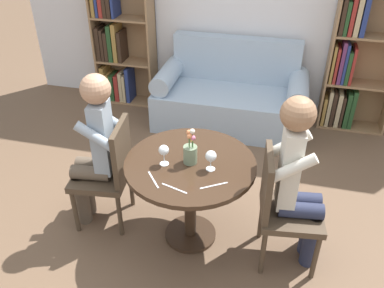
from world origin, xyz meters
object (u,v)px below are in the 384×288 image
Objects in this scene: person_right at (298,180)px; wine_glass_right at (211,157)px; bookshelf_right at (354,64)px; chair_left at (109,170)px; wine_glass_left at (164,151)px; couch at (231,98)px; chair_right at (282,205)px; bookshelf_left at (118,43)px; person_left at (95,148)px; flower_vase at (191,152)px.

person_right is 8.92× the size of wine_glass_right.
bookshelf_right reaches higher than chair_left.
bookshelf_right is at bearing -20.96° from person_right.
wine_glass_left is (0.49, -0.11, 0.33)m from chair_left.
couch is at bearing -168.07° from bookshelf_right.
chair_right is 0.69× the size of person_right.
chair_right reaches higher than wine_glass_left.
person_right is (0.08, 0.02, 0.22)m from chair_right.
couch is 1.04× the size of bookshelf_left.
chair_right is (-0.59, -2.15, -0.24)m from bookshelf_right.
person_left is 8.44× the size of wine_glass_left.
bookshelf_left reaches higher than person_right.
person_left is (-0.08, -0.02, 0.20)m from chair_left.
couch is at bearing 150.92° from person_left.
flower_vase is (0.66, -0.05, 0.31)m from chair_left.
couch is at bearing 90.17° from flower_vase.
person_left reaches higher than wine_glass_left.
bookshelf_right is 1.23× the size of person_left.
couch is at bearing 153.03° from chair_left.
couch is 2.01m from chair_right.
chair_right is (1.32, -0.08, 0.00)m from chair_left.
flower_vase is (-0.65, 0.04, 0.31)m from chair_right.
couch reaches higher than chair_right.
chair_left is at bearing -110.00° from couch.
bookshelf_right is 2.19m from person_right.
flower_vase is at bearing -89.83° from couch.
bookshelf_left is 2.22m from chair_left.
bookshelf_right is 10.72× the size of wine_glass_right.
flower_vase is at bearing 164.33° from wine_glass_right.
chair_left is 3.30× the size of flower_vase.
couch is 2.05m from person_right.
chair_right reaches higher than wine_glass_right.
chair_left is 6.12× the size of wine_glass_right.
wine_glass_right is at bearing -116.82° from bookshelf_right.
person_right is (2.16, -2.13, -0.02)m from bookshelf_left.
bookshelf_left is 1.23× the size of person_left.
person_right is (1.40, -0.06, 0.22)m from chair_left.
couch is 1.28× the size of person_left.
couch is 6.03× the size of flower_vase.
person_left is 1.48m from person_right.
flower_vase reaches higher than couch.
chair_left is at bearing 167.53° from wine_glass_left.
flower_vase is at bearing 19.22° from wine_glass_left.
person_left reaches higher than flower_vase.
person_right is 0.74m from flower_vase.
bookshelf_left is 3.03m from person_right.
flower_vase is at bearing -56.01° from bookshelf_left.
person_right is at bearing 2.40° from wine_glass_right.
bookshelf_right is 2.24m from chair_right.
person_right reaches higher than flower_vase.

